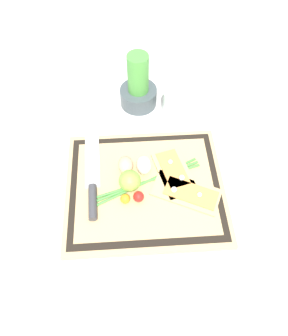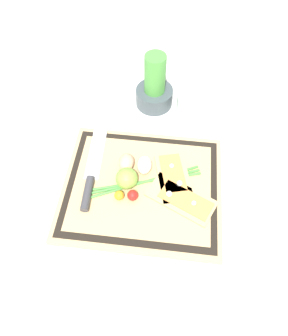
{
  "view_description": "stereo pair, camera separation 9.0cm",
  "coord_description": "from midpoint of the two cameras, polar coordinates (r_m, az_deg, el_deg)",
  "views": [
    {
      "loc": [
        -0.03,
        -0.45,
        0.79
      ],
      "look_at": [
        0.0,
        0.05,
        0.04
      ],
      "focal_mm": 35.0,
      "sensor_mm": 36.0,
      "label": 1
    },
    {
      "loc": [
        0.06,
        -0.45,
        0.79
      ],
      "look_at": [
        0.0,
        0.05,
        0.04
      ],
      "focal_mm": 35.0,
      "sensor_mm": 36.0,
      "label": 2
    }
  ],
  "objects": [
    {
      "name": "ground_plane",
      "position": [
        0.91,
        -2.65,
        -3.98
      ],
      "size": [
        6.0,
        6.0,
        0.0
      ],
      "primitive_type": "plane",
      "color": "silver"
    },
    {
      "name": "cutting_board",
      "position": [
        0.9,
        -2.68,
        -3.66
      ],
      "size": [
        0.43,
        0.37,
        0.02
      ],
      "color": "tan",
      "rests_on": "ground_plane"
    },
    {
      "name": "pizza_slice_near",
      "position": [
        0.88,
        4.59,
        -4.5
      ],
      "size": [
        0.2,
        0.15,
        0.02
      ],
      "color": "tan",
      "rests_on": "cutting_board"
    },
    {
      "name": "pizza_slice_far",
      "position": [
        0.91,
        2.44,
        -0.9
      ],
      "size": [
        0.12,
        0.17,
        0.02
      ],
      "color": "tan",
      "rests_on": "cutting_board"
    },
    {
      "name": "knife",
      "position": [
        0.89,
        -11.82,
        -3.74
      ],
      "size": [
        0.05,
        0.28,
        0.02
      ],
      "color": "silver",
      "rests_on": "cutting_board"
    },
    {
      "name": "egg_brown",
      "position": [
        0.91,
        -6.06,
        0.29
      ],
      "size": [
        0.04,
        0.06,
        0.04
      ],
      "primitive_type": "ellipsoid",
      "color": "tan",
      "rests_on": "cutting_board"
    },
    {
      "name": "egg_pink",
      "position": [
        0.9,
        -2.81,
        0.31
      ],
      "size": [
        0.04,
        0.06,
        0.04
      ],
      "primitive_type": "ellipsoid",
      "color": "beige",
      "rests_on": "cutting_board"
    },
    {
      "name": "lime",
      "position": [
        0.87,
        -5.48,
        -2.48
      ],
      "size": [
        0.06,
        0.06,
        0.06
      ],
      "primitive_type": "sphere",
      "color": "#7FB742",
      "rests_on": "cutting_board"
    },
    {
      "name": "cherry_tomato_red",
      "position": [
        0.86,
        -3.96,
        -5.24
      ],
      "size": [
        0.03,
        0.03,
        0.03
      ],
      "primitive_type": "sphere",
      "color": "red",
      "rests_on": "cutting_board"
    },
    {
      "name": "cherry_tomato_yellow",
      "position": [
        0.86,
        -6.31,
        -5.59
      ],
      "size": [
        0.03,
        0.03,
        0.03
      ],
      "primitive_type": "sphere",
      "color": "orange",
      "rests_on": "cutting_board"
    },
    {
      "name": "scallion_bunch",
      "position": [
        0.89,
        -2.21,
        -2.53
      ],
      "size": [
        0.3,
        0.14,
        0.01
      ],
      "color": "#47933D",
      "rests_on": "cutting_board"
    },
    {
      "name": "herb_pot",
      "position": [
        1.07,
        -3.71,
        13.54
      ],
      "size": [
        0.12,
        0.12,
        0.19
      ],
      "color": "#3D474C",
      "rests_on": "ground_plane"
    },
    {
      "name": "sauce_jar",
      "position": [
        1.05,
        2.7,
        11.15
      ],
      "size": [
        0.07,
        0.07,
        0.1
      ],
      "color": "silver",
      "rests_on": "ground_plane"
    }
  ]
}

